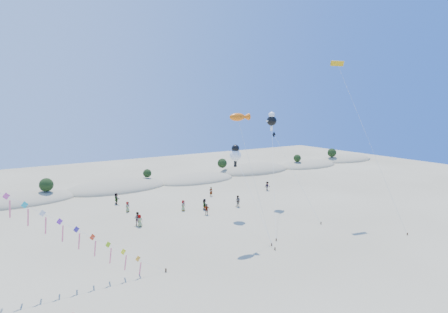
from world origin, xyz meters
The scene contains 8 objects.
ground centered at (0.00, 0.00, 0.00)m, with size 160.00×160.00×0.00m, color gray.
dune_ridge centered at (1.06, 45.14, 0.11)m, with size 145.30×11.49×5.57m.
fish_kite centered at (4.47, 12.37, 14.02)m, with size 2.87×4.67×14.52m.
cartoon_kite_low centered at (8.91, 19.63, 8.71)m, with size 4.29×13.43×10.01m.
cartoon_kite_high centered at (17.64, 22.53, 13.06)m, with size 11.36×14.32×14.31m.
parafoil_kite centered at (21.01, 12.75, 20.31)m, with size 2.04×11.50×21.28m.
dark_kite centered at (16.61, 17.67, 7.53)m, with size 1.11×10.65×11.38m.
beachgoers centered at (4.56, 26.84, 0.83)m, with size 27.61×13.72×1.78m.
Camera 1 is at (-19.77, -22.17, 15.59)m, focal length 30.00 mm.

